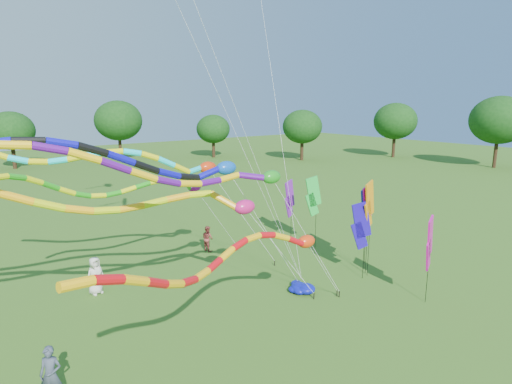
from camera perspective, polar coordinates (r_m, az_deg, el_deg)
ground at (r=17.89m, az=9.10°, el=-18.25°), size 160.00×160.00×0.00m
tree_ring at (r=17.69m, az=30.45°, el=-0.70°), size 114.66×122.03×9.51m
tube_kite_red at (r=13.93m, az=-1.45°, el=-8.20°), size 12.50×4.32×6.15m
tube_kite_orange at (r=15.93m, az=-17.72°, el=-1.02°), size 15.83×3.28×7.62m
tube_kite_purple at (r=14.23m, az=-13.94°, el=2.83°), size 16.19×1.50×8.60m
tube_kite_blue at (r=15.55m, az=-19.93°, el=3.94°), size 16.74×1.66×8.70m
tube_kite_cyan at (r=19.91m, az=-17.00°, el=4.03°), size 13.97×2.99×8.30m
tube_kite_green at (r=21.13m, az=-15.62°, el=0.74°), size 12.69×3.37×6.94m
banner_pole_magenta_a at (r=20.27m, az=22.12°, el=-6.38°), size 1.11×0.50×4.14m
banner_pole_magenta_b at (r=22.60m, az=14.57°, el=-2.08°), size 1.14×0.36×4.89m
banner_pole_green at (r=26.19m, az=7.62°, el=-0.57°), size 1.15×0.33×4.58m
banner_pole_blue_b at (r=23.14m, az=14.35°, el=-2.31°), size 1.15×0.36×4.66m
banner_pole_blue_a at (r=22.16m, az=13.80°, el=-4.39°), size 1.10×0.52×4.10m
banner_pole_violet at (r=27.75m, az=4.50°, el=-0.89°), size 1.13×0.41×4.05m
banner_pole_orange at (r=22.26m, az=14.87°, el=-1.69°), size 1.14×0.40×5.12m
blue_nylon_heap at (r=21.18m, az=5.56°, el=-12.47°), size 1.28×1.67×0.48m
person_a at (r=21.92m, az=-20.63°, el=-10.38°), size 1.01×0.80×1.82m
person_b at (r=15.30m, az=-25.69°, el=-21.09°), size 0.79×0.74×1.82m
person_c at (r=26.37m, az=-6.48°, el=-6.17°), size 0.71×0.84×1.56m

